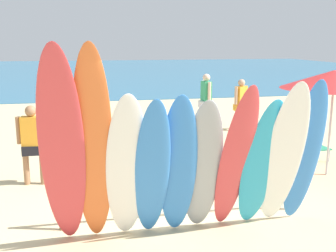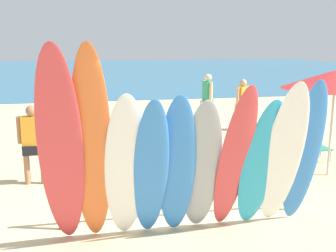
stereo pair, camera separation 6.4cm
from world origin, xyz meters
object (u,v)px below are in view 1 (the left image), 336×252
object	(u,v)px
beach_chair_red	(262,140)
beachgoer_midbeach	(241,101)
surfboard_orange_1	(93,151)
surfboard_blue_9	(304,154)
beach_umbrella	(334,79)
surfboard_red_6	(235,161)
surfboard_grey_5	(203,168)
beachgoer_photographing	(33,139)
surfboard_white_2	(127,170)
beach_chair_blue	(313,140)
surfboard_white_8	(284,157)
surfboard_blue_3	(152,171)
surfboard_teal_7	(261,165)
surfboard_blue_4	(178,167)
beachgoer_near_rack	(206,97)
surfboard_red_0	(62,153)
surfboard_rack	(183,182)

from	to	relation	value
beach_chair_red	beachgoer_midbeach	bearing A→B (deg)	83.62
surfboard_orange_1	surfboard_blue_9	bearing A→B (deg)	4.31
beach_umbrella	surfboard_red_6	bearing A→B (deg)	-143.00
surfboard_grey_5	beachgoer_midbeach	world-z (taller)	surfboard_grey_5
surfboard_red_6	surfboard_blue_9	xyz separation A→B (m)	(1.09, 0.08, 0.02)
surfboard_red_6	beach_chair_red	xyz separation A→B (m)	(2.02, 3.55, -0.67)
surfboard_grey_5	beachgoer_photographing	size ratio (longest dim) A/B	1.36
surfboard_white_2	beach_umbrella	distance (m)	4.92
surfboard_blue_9	beach_chair_blue	xyz separation A→B (m)	(2.11, 3.21, -0.68)
surfboard_grey_5	surfboard_white_8	world-z (taller)	surfboard_white_8
surfboard_blue_3	beach_chair_blue	world-z (taller)	surfboard_blue_3
surfboard_blue_3	surfboard_teal_7	distance (m)	1.57
surfboard_teal_7	beach_chair_blue	size ratio (longest dim) A/B	2.50
surfboard_blue_3	beach_chair_red	world-z (taller)	surfboard_blue_3
surfboard_teal_7	beach_chair_blue	xyz separation A→B (m)	(2.79, 3.24, -0.56)
surfboard_blue_4	surfboard_teal_7	world-z (taller)	surfboard_blue_4
beachgoer_near_rack	beachgoer_photographing	size ratio (longest dim) A/B	1.11
surfboard_red_6	surfboard_blue_9	bearing A→B (deg)	-0.87
surfboard_red_6	beach_chair_red	world-z (taller)	surfboard_red_6
surfboard_blue_4	surfboard_grey_5	distance (m)	0.36
surfboard_red_0	beachgoer_photographing	distance (m)	2.98
surfboard_red_6	surfboard_teal_7	xyz separation A→B (m)	(0.41, 0.06, -0.11)
surfboard_white_8	beachgoer_near_rack	xyz separation A→B (m)	(1.04, 7.17, -0.13)
surfboard_grey_5	surfboard_white_8	xyz separation A→B (m)	(1.15, -0.10, 0.11)
surfboard_white_2	beachgoer_photographing	distance (m)	3.14
surfboard_blue_4	beach_umbrella	size ratio (longest dim) A/B	1.00
surfboard_red_6	surfboard_rack	bearing A→B (deg)	125.53
beachgoer_near_rack	beachgoer_midbeach	size ratio (longest dim) A/B	1.08
surfboard_grey_5	surfboard_red_0	bearing A→B (deg)	-169.70
beachgoer_near_rack	beachgoer_photographing	distance (m)	6.47
beachgoer_near_rack	beachgoer_photographing	bearing A→B (deg)	-51.18
surfboard_blue_4	surfboard_red_6	size ratio (longest dim) A/B	0.92
surfboard_white_2	surfboard_teal_7	bearing A→B (deg)	1.10
surfboard_orange_1	surfboard_white_2	world-z (taller)	surfboard_orange_1
surfboard_white_2	surfboard_red_6	distance (m)	1.49
surfboard_white_2	surfboard_blue_9	xyz separation A→B (m)	(2.58, 0.06, 0.05)
beachgoer_near_rack	beachgoer_midbeach	distance (m)	1.10
surfboard_blue_4	beachgoer_near_rack	bearing A→B (deg)	75.00
surfboard_red_0	beach_chair_red	world-z (taller)	surfboard_red_0
surfboard_blue_3	beachgoer_midbeach	world-z (taller)	surfboard_blue_3
surfboard_blue_9	beachgoer_near_rack	world-z (taller)	surfboard_blue_9
surfboard_grey_5	surfboard_blue_9	xyz separation A→B (m)	(1.53, -0.01, 0.11)
surfboard_white_2	beachgoer_midbeach	bearing A→B (deg)	57.51
beach_umbrella	surfboard_teal_7	bearing A→B (deg)	-139.39
surfboard_orange_1	surfboard_teal_7	world-z (taller)	surfboard_orange_1
beachgoer_midbeach	beach_umbrella	bearing A→B (deg)	59.78
surfboard_orange_1	surfboard_white_2	xyz separation A→B (m)	(0.42, 0.07, -0.30)
surfboard_blue_4	beachgoer_midbeach	bearing A→B (deg)	66.64
surfboard_rack	surfboard_teal_7	size ratio (longest dim) A/B	1.81
beachgoer_photographing	surfboard_red_6	bearing A→B (deg)	143.24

